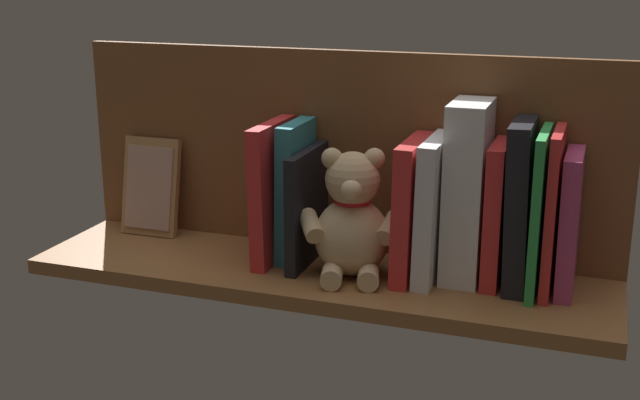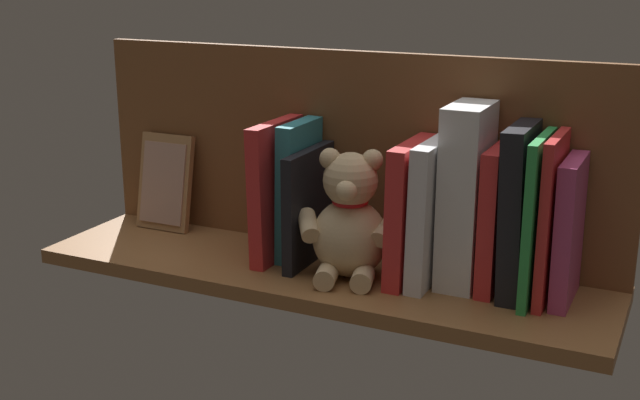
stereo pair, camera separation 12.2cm
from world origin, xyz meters
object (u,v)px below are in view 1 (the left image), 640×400
teddy_bear (352,221)px  picture_frame_leaning (151,187)px  book_0 (570,223)px  dictionary_thick_white (467,192)px

teddy_bear → picture_frame_leaning: (37.78, -7.56, -0.33)cm
book_0 → teddy_bear: 30.38cm
book_0 → picture_frame_leaning: bearing=-2.6°
dictionary_thick_white → picture_frame_leaning: (53.44, -2.92, -4.89)cm
dictionary_thick_white → book_0: bearing=179.2°
book_0 → dictionary_thick_white: 14.67cm
book_0 → picture_frame_leaning: size_ratio=1.21×
book_0 → dictionary_thick_white: dictionary_thick_white is taller
dictionary_thick_white → picture_frame_leaning: bearing=-3.1°
dictionary_thick_white → teddy_bear: (15.67, 4.64, -4.56)cm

